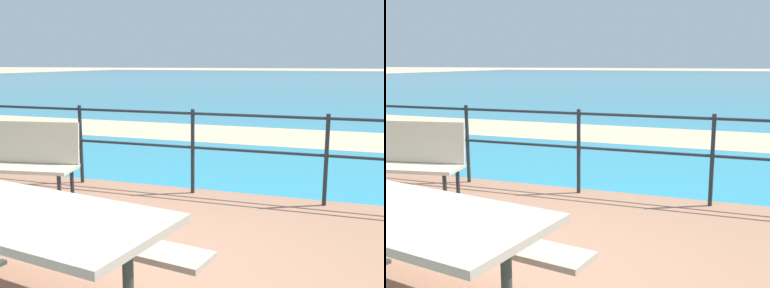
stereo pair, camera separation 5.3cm
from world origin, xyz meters
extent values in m
cube|color=teal|center=(0.00, 40.00, 0.01)|extent=(90.00, 90.00, 0.01)
cube|color=tan|center=(0.00, 7.19, 0.01)|extent=(54.03, 3.09, 0.01)
cube|color=tan|center=(0.05, -0.09, 0.50)|extent=(1.91, 0.57, 0.04)
cube|color=#BCAD93|center=(-1.73, 1.29, 0.49)|extent=(1.63, 0.65, 0.04)
cube|color=#BCAD93|center=(-1.76, 1.47, 0.73)|extent=(1.58, 0.33, 0.44)
cylinder|color=#1E2328|center=(-1.00, 1.26, 0.27)|extent=(0.04, 0.04, 0.43)
cylinder|color=#1E2328|center=(-1.05, 1.56, 0.27)|extent=(0.04, 0.04, 0.43)
cylinder|color=#1E2328|center=(-1.48, 2.43, 0.55)|extent=(0.04, 0.04, 0.98)
cylinder|color=#1E2328|center=(0.00, 2.43, 0.55)|extent=(0.04, 0.04, 0.98)
cylinder|color=#1E2328|center=(1.48, 2.43, 0.55)|extent=(0.04, 0.04, 0.98)
cylinder|color=#1E2328|center=(0.00, 2.43, 0.99)|extent=(5.90, 0.03, 0.03)
cylinder|color=#1E2328|center=(0.00, 2.43, 0.60)|extent=(5.90, 0.03, 0.03)
camera|label=1|loc=(1.63, -2.43, 1.56)|focal=42.63mm
camera|label=2|loc=(1.68, -2.41, 1.56)|focal=42.63mm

